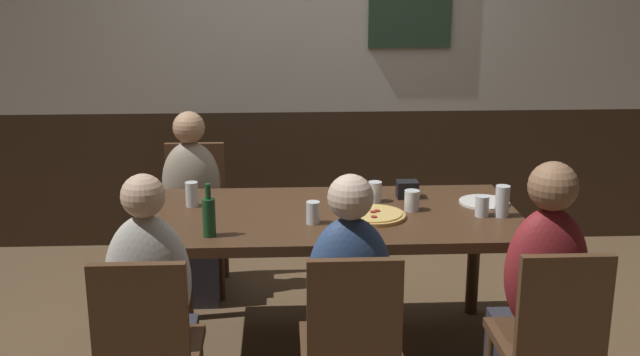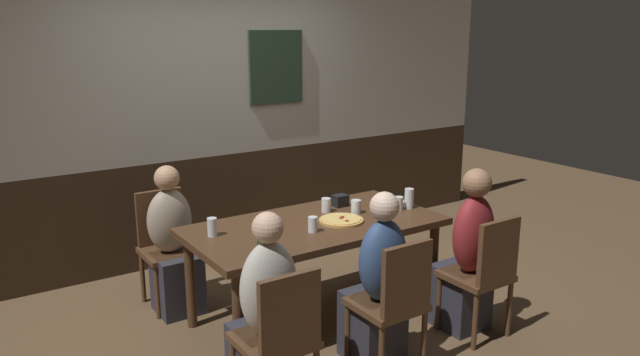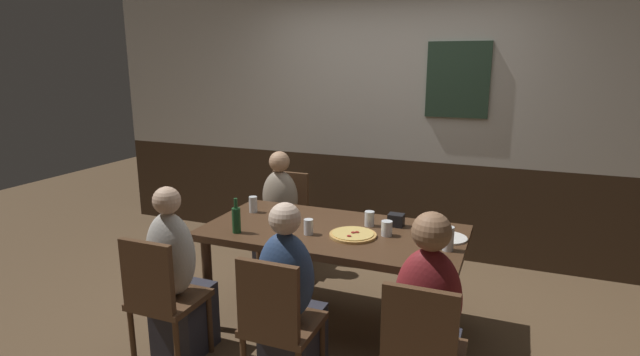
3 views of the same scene
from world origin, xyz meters
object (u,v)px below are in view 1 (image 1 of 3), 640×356
at_px(chair_right_near, 551,336).
at_px(pint_glass_stout, 412,202).
at_px(chair_mid_near, 352,341).
at_px(highball_clear, 375,193).
at_px(person_left_near, 154,330).
at_px(chair_left_far, 195,208).
at_px(condiment_caddy, 407,189).
at_px(person_right_near, 538,317).
at_px(pint_glass_pale, 482,207).
at_px(pint_glass_amber, 502,203).
at_px(plate_white_large, 484,202).
at_px(chair_left_near, 147,346).
at_px(tumbler_short, 313,214).
at_px(pizza, 373,215).
at_px(person_mid_near, 348,326).
at_px(beer_bottle_green, 209,216).
at_px(dining_table, 336,227).
at_px(person_left_far, 192,221).
at_px(beer_glass_half, 192,195).

distance_m(chair_right_near, pint_glass_stout, 1.03).
relative_size(chair_mid_near, highball_clear, 8.18).
bearing_deg(person_left_near, chair_left_far, 90.00).
bearing_deg(condiment_caddy, person_right_near, -67.02).
height_order(pint_glass_pale, pint_glass_stout, pint_glass_stout).
height_order(pint_glass_amber, plate_white_large, pint_glass_amber).
relative_size(chair_left_near, tumbler_short, 8.17).
relative_size(pizza, tumbler_short, 2.98).
bearing_deg(person_mid_near, chair_left_near, -168.50).
relative_size(chair_right_near, person_right_near, 0.74).
relative_size(pint_glass_pale, condiment_caddy, 0.93).
relative_size(highball_clear, beer_bottle_green, 0.44).
distance_m(chair_mid_near, beer_bottle_green, 0.89).
relative_size(dining_table, chair_left_near, 2.06).
relative_size(chair_left_near, pizza, 2.74).
distance_m(person_right_near, beer_bottle_green, 1.49).
bearing_deg(chair_left_near, person_left_near, 90.00).
relative_size(person_left_far, beer_glass_half, 8.84).
distance_m(person_left_near, pint_glass_stout, 1.42).
xyz_separation_m(person_mid_near, highball_clear, (0.21, 0.89, 0.31)).
bearing_deg(beer_glass_half, highball_clear, 1.59).
height_order(beer_glass_half, condiment_caddy, beer_glass_half).
relative_size(chair_left_far, tumbler_short, 8.17).
bearing_deg(dining_table, person_right_near, -41.94).
bearing_deg(dining_table, chair_mid_near, -90.00).
bearing_deg(pint_glass_stout, person_left_far, 149.49).
bearing_deg(person_left_near, person_mid_near, 0.03).
bearing_deg(beer_glass_half, tumbler_short, -26.70).
bearing_deg(chair_right_near, highball_clear, 119.10).
xyz_separation_m(chair_mid_near, pint_glass_amber, (0.80, 0.78, 0.31)).
bearing_deg(person_right_near, dining_table, 138.06).
distance_m(chair_left_near, person_left_far, 1.59).
height_order(person_right_near, person_left_near, person_right_near).
bearing_deg(beer_bottle_green, person_mid_near, -34.31).
bearing_deg(pint_glass_pale, chair_left_near, -152.30).
relative_size(chair_left_near, person_left_near, 0.76).
bearing_deg(condiment_caddy, chair_right_near, -70.05).
relative_size(person_mid_near, condiment_caddy, 10.40).
relative_size(beer_glass_half, tumbler_short, 1.17).
xyz_separation_m(pint_glass_amber, plate_white_large, (-0.03, 0.21, -0.06)).
bearing_deg(person_right_near, beer_bottle_green, 163.68).
relative_size(chair_right_near, pizza, 2.74).
xyz_separation_m(person_right_near, beer_bottle_green, (-1.40, 0.41, 0.33)).
bearing_deg(tumbler_short, pint_glass_amber, 3.69).
xyz_separation_m(person_mid_near, beer_glass_half, (-0.72, 0.86, 0.32)).
xyz_separation_m(pint_glass_pale, pint_glass_amber, (0.10, -0.01, 0.02)).
bearing_deg(person_right_near, pint_glass_stout, 119.54).
height_order(chair_left_far, highball_clear, chair_left_far).
height_order(chair_left_far, chair_mid_near, same).
bearing_deg(condiment_caddy, tumbler_short, -142.39).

